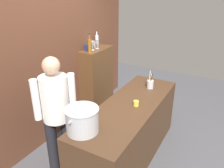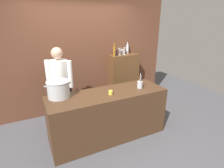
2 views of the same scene
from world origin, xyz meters
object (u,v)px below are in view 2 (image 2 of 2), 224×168
object	(u,v)px
stockpot_large	(58,89)
wine_glass_short	(125,49)
spice_tin_navy	(115,53)
utensil_crock	(140,84)
wine_bottle_clear	(127,49)
wine_bottle_amber	(114,51)
chef	(60,83)
wine_glass_tall	(120,50)
spice_tin_silver	(122,52)
butter_jar	(111,93)

from	to	relation	value
stockpot_large	wine_glass_short	world-z (taller)	wine_glass_short
spice_tin_navy	utensil_crock	bearing A→B (deg)	-96.28
wine_bottle_clear	spice_tin_navy	xyz separation A→B (m)	(-0.36, -0.02, -0.06)
wine_glass_short	spice_tin_navy	world-z (taller)	wine_glass_short
wine_bottle_clear	wine_bottle_amber	size ratio (longest dim) A/B	0.91
chef	stockpot_large	size ratio (longest dim) A/B	3.81
stockpot_large	wine_glass_tall	xyz separation A→B (m)	(1.69, 0.99, 0.38)
spice_tin_silver	wine_glass_tall	bearing A→B (deg)	-145.59
wine_glass_short	spice_tin_navy	xyz separation A→B (m)	(-0.22, 0.07, -0.07)
wine_bottle_amber	wine_glass_short	world-z (taller)	wine_bottle_amber
spice_tin_navy	wine_bottle_clear	bearing A→B (deg)	2.70
spice_tin_silver	spice_tin_navy	distance (m)	0.22
wine_bottle_clear	spice_tin_silver	bearing A→B (deg)	174.83
wine_glass_tall	spice_tin_silver	size ratio (longest dim) A/B	1.36
chef	spice_tin_silver	xyz separation A→B (m)	(1.71, 0.59, 0.40)
stockpot_large	spice_tin_silver	distance (m)	2.14
utensil_crock	chef	bearing A→B (deg)	151.09
chef	wine_glass_tall	xyz separation A→B (m)	(1.57, 0.49, 0.45)
utensil_crock	butter_jar	size ratio (longest dim) A/B	3.82
wine_bottle_amber	spice_tin_silver	world-z (taller)	wine_bottle_amber
butter_jar	wine_bottle_amber	bearing A→B (deg)	60.28
utensil_crock	spice_tin_navy	bearing A→B (deg)	83.72
utensil_crock	wine_glass_tall	world-z (taller)	wine_glass_tall
wine_glass_tall	spice_tin_navy	size ratio (longest dim) A/B	1.46
wine_bottle_clear	butter_jar	bearing A→B (deg)	-130.05
utensil_crock	wine_glass_short	bearing A→B (deg)	73.36
chef	wine_bottle_clear	distance (m)	1.98
chef	wine_glass_short	distance (m)	1.84
stockpot_large	wine_bottle_amber	distance (m)	1.82
stockpot_large	butter_jar	xyz separation A→B (m)	(0.82, -0.29, -0.10)
wine_glass_short	stockpot_large	bearing A→B (deg)	-151.79
butter_jar	spice_tin_navy	xyz separation A→B (m)	(0.78, 1.34, 0.42)
wine_bottle_clear	wine_glass_tall	bearing A→B (deg)	-163.64
chef	wine_glass_tall	world-z (taller)	chef
chef	wine_bottle_clear	world-z (taller)	chef
butter_jar	wine_bottle_clear	bearing A→B (deg)	49.95
stockpot_large	wine_glass_tall	distance (m)	1.99
wine_bottle_amber	spice_tin_silver	size ratio (longest dim) A/B	2.73
wine_bottle_amber	wine_bottle_clear	bearing A→B (deg)	17.17
wine_glass_tall	butter_jar	bearing A→B (deg)	-124.25
chef	wine_glass_tall	distance (m)	1.71
chef	utensil_crock	bearing A→B (deg)	-174.03
wine_bottle_amber	chef	bearing A→B (deg)	-162.68
stockpot_large	wine_bottle_amber	size ratio (longest dim) A/B	1.28
stockpot_large	utensil_crock	world-z (taller)	utensil_crock
wine_bottle_clear	wine_glass_short	distance (m)	0.16
butter_jar	wine_bottle_amber	world-z (taller)	wine_bottle_amber
spice_tin_silver	wine_bottle_clear	bearing A→B (deg)	-5.17
utensil_crock	wine_glass_tall	bearing A→B (deg)	79.41
utensil_crock	wine_bottle_amber	bearing A→B (deg)	87.19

